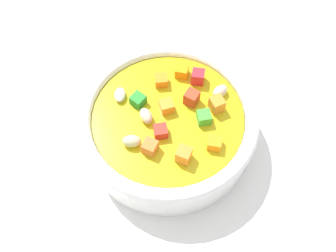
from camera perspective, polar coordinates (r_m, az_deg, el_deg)
The scene contains 3 objects.
ground_plane at distance 41.43cm, azimuth 0.00°, elevation -2.41°, with size 140.00×140.00×2.00cm, color silver.
soup_bowl_main at distance 38.07cm, azimuth 0.02°, elevation 0.28°, with size 18.26×18.26×6.09cm.
spoon at distance 44.77cm, azimuth 19.58°, elevation 2.98°, with size 6.20×18.97×0.87cm.
Camera 1 is at (3.33, 18.93, 35.70)cm, focal length 39.05 mm.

